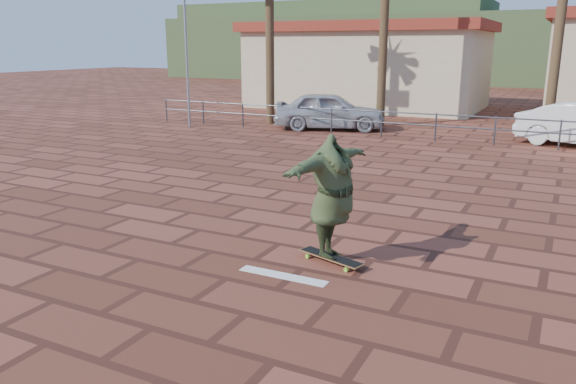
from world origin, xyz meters
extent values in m
plane|color=brown|center=(0.00, 0.00, 0.00)|extent=(120.00, 120.00, 0.00)
cube|color=white|center=(0.70, -1.20, 0.00)|extent=(1.40, 0.22, 0.01)
cylinder|color=#47494F|center=(-12.00, 12.00, 0.50)|extent=(0.06, 0.06, 1.00)
cylinder|color=#47494F|center=(-10.00, 12.00, 0.50)|extent=(0.06, 0.06, 1.00)
cylinder|color=#47494F|center=(-8.00, 12.00, 0.50)|extent=(0.06, 0.06, 1.00)
cylinder|color=#47494F|center=(-6.00, 12.00, 0.50)|extent=(0.06, 0.06, 1.00)
cylinder|color=#47494F|center=(-4.00, 12.00, 0.50)|extent=(0.06, 0.06, 1.00)
cylinder|color=#47494F|center=(-2.00, 12.00, 0.50)|extent=(0.06, 0.06, 1.00)
cylinder|color=#47494F|center=(0.00, 12.00, 0.50)|extent=(0.06, 0.06, 1.00)
cylinder|color=#47494F|center=(2.00, 12.00, 0.50)|extent=(0.06, 0.06, 1.00)
cylinder|color=#47494F|center=(4.00, 12.00, 0.50)|extent=(0.06, 0.06, 1.00)
cylinder|color=#47494F|center=(0.00, 12.00, 0.95)|extent=(24.00, 0.05, 0.05)
cylinder|color=#47494F|center=(0.00, 12.00, 0.55)|extent=(24.00, 0.05, 0.05)
cylinder|color=gray|center=(-10.00, 11.00, 4.00)|extent=(0.10, 0.10, 8.00)
cylinder|color=brown|center=(-7.50, 13.50, 3.50)|extent=(0.36, 0.36, 7.00)
cylinder|color=brown|center=(-3.00, 15.00, 4.10)|extent=(0.36, 0.36, 8.20)
cylinder|color=brown|center=(3.50, 15.50, 3.25)|extent=(0.36, 0.36, 6.50)
cube|color=beige|center=(-6.00, 22.00, 2.00)|extent=(12.00, 7.00, 4.00)
cube|color=maroon|center=(-6.00, 22.00, 4.25)|extent=(12.60, 7.60, 0.50)
cube|color=#384C28|center=(0.00, 50.00, 3.00)|extent=(70.00, 18.00, 6.00)
cube|color=#384C28|center=(-22.00, 56.00, 4.00)|extent=(35.00, 14.00, 8.00)
cube|color=olive|center=(1.14, -0.40, 0.10)|extent=(1.17, 0.59, 0.02)
cube|color=black|center=(1.14, -0.40, 0.11)|extent=(1.13, 0.56, 0.00)
cube|color=silver|center=(0.76, -0.28, 0.07)|extent=(0.12, 0.20, 0.03)
cube|color=silver|center=(1.52, -0.53, 0.07)|extent=(0.12, 0.20, 0.03)
cylinder|color=#79C529|center=(0.72, -0.39, 0.04)|extent=(0.08, 0.05, 0.07)
cylinder|color=#79C529|center=(0.79, -0.17, 0.04)|extent=(0.08, 0.05, 0.07)
cylinder|color=#79C529|center=(1.48, -0.64, 0.04)|extent=(0.08, 0.05, 0.07)
cylinder|color=#79C529|center=(1.55, -0.42, 0.04)|extent=(0.08, 0.05, 0.07)
imported|color=#374424|center=(1.14, -0.40, 1.08)|extent=(0.88, 2.43, 1.93)
imported|color=#A5A8AC|center=(-4.50, 13.00, 0.76)|extent=(4.78, 3.16, 1.51)
camera|label=1|loc=(4.26, -8.08, 3.32)|focal=35.00mm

